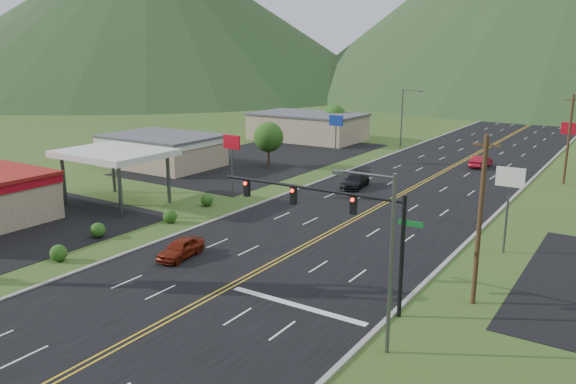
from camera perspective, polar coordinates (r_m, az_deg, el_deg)
The scene contains 20 objects.
ground at distance 28.76m, azimuth -21.82°, elevation -17.00°, with size 500.00×500.00×0.00m, color #2F4E1C.
road at distance 28.76m, azimuth -21.82°, elevation -17.00°, with size 20.00×460.00×0.04m, color black.
traffic_signal at distance 32.37m, azimuth 5.03°, elevation -2.24°, with size 13.10×0.43×7.00m.
streetlight_east at distance 27.07m, azimuth 9.83°, elevation -5.99°, with size 3.28×0.25×9.00m.
streetlight_west at distance 90.15m, azimuth 11.69°, elevation 7.80°, with size 3.28×0.25×9.00m.
gas_canopy at distance 56.55m, azimuth -17.21°, elevation 3.68°, with size 10.00×8.00×5.30m.
building_west_mid at distance 74.87m, azimuth -12.67°, elevation 4.31°, with size 14.40×10.40×4.10m.
building_west_far at distance 95.87m, azimuth 1.99°, elevation 6.67°, with size 18.40×11.40×4.50m.
pole_sign_west_a at distance 56.60m, azimuth -5.73°, elevation 4.42°, with size 2.00×0.18×6.40m.
pole_sign_west_b at distance 74.85m, azimuth 4.90°, elevation 6.75°, with size 2.00×0.18×6.40m.
pole_sign_east_a at distance 43.29m, azimuth 21.59°, elevation 0.58°, with size 2.00×0.18×6.40m.
pole_sign_east_b at distance 74.54m, azimuth 26.70°, elevation 5.29°, with size 2.00×0.18×6.40m.
tree_west_a at distance 72.20m, azimuth -1.99°, elevation 5.60°, with size 3.84×3.84×5.82m.
tree_west_b at distance 97.66m, azimuth 4.75°, elevation 7.73°, with size 3.84×3.84×5.82m.
utility_pole_a at distance 33.68m, azimuth 18.91°, elevation -2.68°, with size 1.60×0.28×10.00m.
utility_pole_b at distance 69.54m, azimuth 26.62°, elevation 4.85°, with size 1.60×0.28×10.00m.
mountain_nw at distance 234.98m, azimuth -13.91°, elevation 17.33°, with size 190.00×190.00×60.00m, color #1C3719.
car_red_near at distance 41.09m, azimuth -10.85°, elevation -5.69°, with size 1.66×4.12×1.40m, color maroon.
car_dark_mid at distance 61.71m, azimuth 6.85°, elevation 1.11°, with size 2.09×5.14×1.49m, color black.
car_red_far at distance 76.49m, azimuth 19.01°, elevation 2.92°, with size 1.56×4.48×1.48m, color maroon.
Camera 1 is at (20.97, -13.53, 14.29)m, focal length 35.00 mm.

